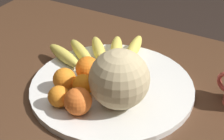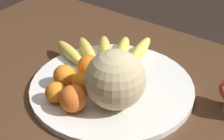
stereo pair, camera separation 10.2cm
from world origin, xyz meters
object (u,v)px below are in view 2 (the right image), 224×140
object	(u,v)px
orange_back_right	(82,83)
orange_back_left	(64,76)
fruit_bowl	(112,87)
banana_bunch	(105,51)
orange_front_right	(56,92)
produce_tag	(104,89)
kitchen_table	(110,128)
orange_front_left	(73,99)
melon	(115,79)
orange_mid_center	(89,67)

from	to	relation	value
orange_back_right	orange_back_left	bearing A→B (deg)	-173.82
fruit_bowl	banana_bunch	xyz separation A→B (m)	(-0.11, 0.11, 0.03)
banana_bunch	orange_front_right	size ratio (longest dim) A/B	4.97
fruit_bowl	produce_tag	world-z (taller)	produce_tag
banana_bunch	orange_back_right	distance (m)	0.20
kitchen_table	orange_front_right	bearing A→B (deg)	-135.32
banana_bunch	orange_back_right	size ratio (longest dim) A/B	4.84
orange_front_left	orange_front_right	distance (m)	0.06
melon	orange_front_right	xyz separation A→B (m)	(-0.13, -0.08, -0.05)
kitchen_table	melon	bearing A→B (deg)	-30.46
fruit_bowl	orange_front_right	xyz separation A→B (m)	(-0.08, -0.15, 0.04)
orange_front_right	orange_back_right	world-z (taller)	orange_back_right
kitchen_table	orange_front_right	world-z (taller)	orange_front_right
melon	orange_back_left	bearing A→B (deg)	-174.61
melon	kitchen_table	bearing A→B (deg)	149.54
orange_front_left	orange_mid_center	distance (m)	0.15
kitchen_table	orange_front_right	xyz separation A→B (m)	(-0.10, -0.10, 0.14)
orange_front_left	orange_back_left	distance (m)	0.11
kitchen_table	banana_bunch	size ratio (longest dim) A/B	5.01
fruit_bowl	orange_front_left	distance (m)	0.15
banana_bunch	orange_mid_center	world-z (taller)	orange_mid_center
fruit_bowl	orange_front_left	xyz separation A→B (m)	(-0.02, -0.15, 0.04)
orange_front_right	banana_bunch	bearing A→B (deg)	97.65
kitchen_table	orange_front_right	size ratio (longest dim) A/B	24.87
kitchen_table	melon	xyz separation A→B (m)	(0.03, -0.02, 0.19)
melon	produce_tag	size ratio (longest dim) A/B	2.03
orange_front_left	orange_front_right	bearing A→B (deg)	179.86
fruit_bowl	orange_mid_center	size ratio (longest dim) A/B	6.62
orange_front_right	fruit_bowl	bearing A→B (deg)	62.67
banana_bunch	orange_mid_center	size ratio (longest dim) A/B	4.06
fruit_bowl	orange_front_right	distance (m)	0.17
orange_back_left	orange_mid_center	bearing A→B (deg)	67.57
melon	orange_front_right	distance (m)	0.16
orange_front_right	orange_back_left	xyz separation A→B (m)	(-0.03, 0.07, 0.00)
fruit_bowl	produce_tag	bearing A→B (deg)	-100.18
melon	orange_front_left	size ratio (longest dim) A/B	2.19
banana_bunch	orange_mid_center	bearing A→B (deg)	156.11
fruit_bowl	orange_back_left	bearing A→B (deg)	-142.81
orange_front_right	orange_mid_center	distance (m)	0.14
orange_front_left	produce_tag	xyz separation A→B (m)	(0.01, 0.12, -0.03)
orange_back_right	produce_tag	world-z (taller)	orange_back_right
kitchen_table	orange_mid_center	size ratio (longest dim) A/B	20.31
orange_front_right	orange_back_left	bearing A→B (deg)	113.75
melon	orange_front_right	bearing A→B (deg)	-148.31
fruit_bowl	orange_back_left	size ratio (longest dim) A/B	7.25
kitchen_table	produce_tag	size ratio (longest dim) A/B	18.42
fruit_bowl	orange_back_right	distance (m)	0.10
melon	orange_mid_center	bearing A→B (deg)	156.64
orange_front_left	orange_front_right	world-z (taller)	orange_front_left
fruit_bowl	orange_back_left	distance (m)	0.14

